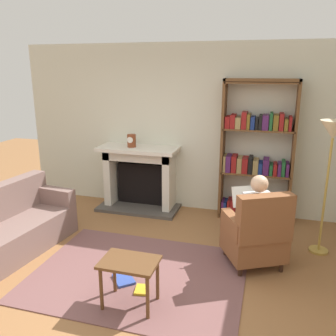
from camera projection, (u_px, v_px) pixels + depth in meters
name	position (u px, v px, depth m)	size (l,w,h in m)	color
ground	(128.00, 290.00, 3.83)	(14.00, 14.00, 0.00)	#93623A
back_wall	(185.00, 129.00, 5.82)	(5.60, 0.10, 2.70)	silver
area_rug	(138.00, 274.00, 4.10)	(2.40, 1.80, 0.01)	brown
fireplace	(140.00, 175.00, 5.99)	(1.35, 0.64, 1.07)	#4C4742
mantel_clock	(132.00, 141.00, 5.76)	(0.14, 0.14, 0.21)	brown
bookshelf	(256.00, 157.00, 5.40)	(1.08, 0.32, 2.16)	brown
armchair_reading	(257.00, 234.00, 4.17)	(0.85, 0.85, 0.97)	#331E14
seated_reader	(253.00, 215.00, 4.23)	(0.53, 0.60, 1.14)	silver
sofa_floral	(10.00, 229.00, 4.55)	(0.92, 1.77, 0.85)	#7B6059
side_table	(129.00, 268.00, 3.47)	(0.56, 0.39, 0.50)	brown
scattered_books	(129.00, 282.00, 3.92)	(0.50, 0.39, 0.03)	#334CA5
floor_lamp	(332.00, 142.00, 4.24)	(0.32, 0.32, 1.71)	#B7933F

